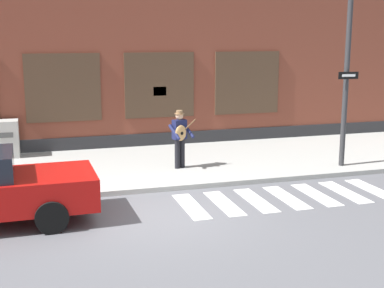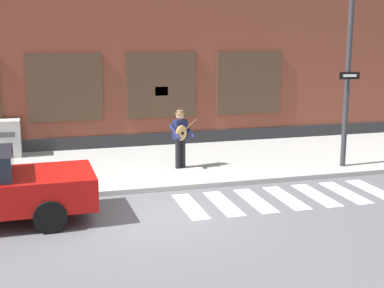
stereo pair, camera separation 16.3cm
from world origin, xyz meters
TOP-DOWN VIEW (x-y plane):
  - ground_plane at (0.00, 0.00)m, footprint 160.00×160.00m
  - sidewalk at (0.00, 4.15)m, footprint 28.00×5.04m
  - building_backdrop at (-0.00, 8.66)m, footprint 28.00×4.06m
  - crosswalk at (3.22, 0.33)m, footprint 5.20×1.90m
  - busker at (1.39, 3.37)m, footprint 0.78×0.67m
  - traffic_light at (5.89, 1.23)m, footprint 0.60×3.09m
  - utility_box at (-3.38, 6.21)m, footprint 0.76×0.66m

SIDE VIEW (x-z plane):
  - ground_plane at x=0.00m, z-range 0.00..0.00m
  - crosswalk at x=3.22m, z-range 0.00..0.01m
  - sidewalk at x=0.00m, z-range 0.00..0.13m
  - utility_box at x=-3.38m, z-range 0.13..1.27m
  - busker at x=1.39m, z-range 0.24..1.89m
  - building_backdrop at x=0.00m, z-range 0.00..6.03m
  - traffic_light at x=5.89m, z-range 1.16..6.67m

